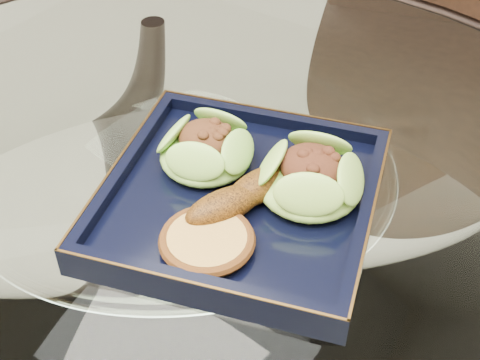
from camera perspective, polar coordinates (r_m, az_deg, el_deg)
The scene contains 7 objects.
dining_table at distance 0.83m, azimuth -3.98°, elevation -9.74°, with size 1.13×1.13×0.77m.
dining_chair at distance 1.14m, azimuth 15.25°, elevation 4.70°, with size 0.57×0.57×1.06m.
navy_plate at distance 0.69m, azimuth 0.00°, elevation -1.87°, with size 0.27×0.27×0.02m, color black.
lettuce_wrap_left at distance 0.71m, azimuth -2.95°, elevation 2.48°, with size 0.10×0.10×0.04m, color #5EA630.
lettuce_wrap_right at distance 0.67m, azimuth 5.97°, elevation -0.01°, with size 0.11×0.11×0.04m, color #6EAD32.
roasted_plantain at distance 0.67m, azimuth 1.67°, elevation -0.51°, with size 0.17×0.04×0.03m, color #67370A.
crumb_patty at distance 0.62m, azimuth -2.82°, elevation -5.30°, with size 0.08×0.08×0.01m, color gold.
Camera 1 is at (0.34, -0.40, 1.24)m, focal length 50.00 mm.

